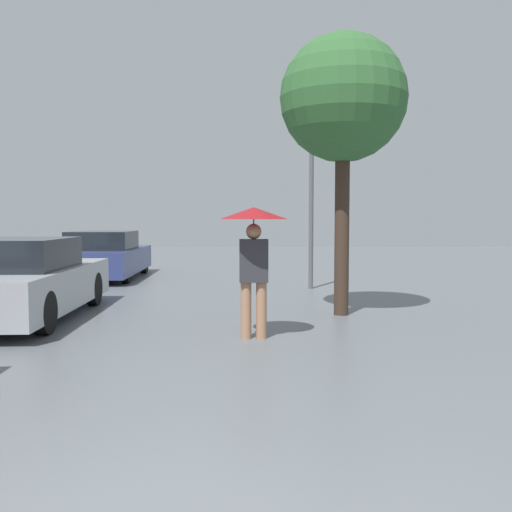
{
  "coord_description": "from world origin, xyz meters",
  "views": [
    {
      "loc": [
        0.33,
        -2.31,
        1.61
      ],
      "look_at": [
        0.57,
        5.28,
        1.11
      ],
      "focal_mm": 40.0,
      "sensor_mm": 36.0,
      "label": 1
    }
  ],
  "objects_px": {
    "tree": "(343,100)",
    "pedestrian": "(254,238)",
    "parked_car_middle": "(21,281)",
    "street_lamp": "(311,172)",
    "parked_car_farthest": "(105,256)"
  },
  "relations": [
    {
      "from": "parked_car_farthest",
      "to": "tree",
      "type": "height_order",
      "value": "tree"
    },
    {
      "from": "tree",
      "to": "pedestrian",
      "type": "bearing_deg",
      "value": -129.49
    },
    {
      "from": "pedestrian",
      "to": "street_lamp",
      "type": "xyz_separation_m",
      "value": [
        1.46,
        5.43,
        1.31
      ]
    },
    {
      "from": "parked_car_middle",
      "to": "parked_car_farthest",
      "type": "bearing_deg",
      "value": 91.18
    },
    {
      "from": "pedestrian",
      "to": "parked_car_middle",
      "type": "xyz_separation_m",
      "value": [
        -3.7,
        1.65,
        -0.75
      ]
    },
    {
      "from": "parked_car_middle",
      "to": "street_lamp",
      "type": "distance_m",
      "value": 6.72
    },
    {
      "from": "parked_car_farthest",
      "to": "street_lamp",
      "type": "height_order",
      "value": "street_lamp"
    },
    {
      "from": "parked_car_farthest",
      "to": "pedestrian",
      "type": "bearing_deg",
      "value": -64.22
    },
    {
      "from": "street_lamp",
      "to": "parked_car_farthest",
      "type": "bearing_deg",
      "value": 154.65
    },
    {
      "from": "parked_car_middle",
      "to": "pedestrian",
      "type": "bearing_deg",
      "value": -24.03
    },
    {
      "from": "pedestrian",
      "to": "tree",
      "type": "bearing_deg",
      "value": 50.51
    },
    {
      "from": "parked_car_middle",
      "to": "street_lamp",
      "type": "bearing_deg",
      "value": 36.17
    },
    {
      "from": "pedestrian",
      "to": "street_lamp",
      "type": "height_order",
      "value": "street_lamp"
    },
    {
      "from": "pedestrian",
      "to": "tree",
      "type": "height_order",
      "value": "tree"
    },
    {
      "from": "parked_car_middle",
      "to": "tree",
      "type": "bearing_deg",
      "value": 2.1
    }
  ]
}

